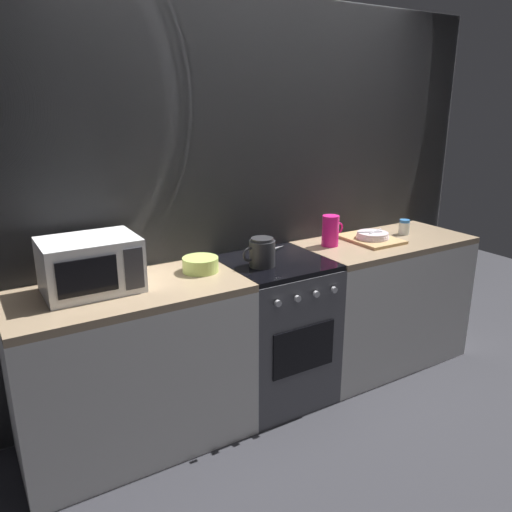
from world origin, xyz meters
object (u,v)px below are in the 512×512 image
(stove_unit, at_px, (275,330))
(dish_pile, at_px, (371,237))
(spice_jar, at_px, (404,227))
(pitcher, at_px, (331,231))
(microwave, at_px, (90,265))
(kettle, at_px, (262,252))
(mixing_bowl, at_px, (200,264))

(stove_unit, xyz_separation_m, dish_pile, (0.80, 0.03, 0.47))
(dish_pile, height_order, spice_jar, spice_jar)
(pitcher, xyz_separation_m, dish_pile, (0.31, -0.05, -0.08))
(microwave, distance_m, dish_pile, 1.85)
(microwave, bearing_deg, stove_unit, -3.67)
(pitcher, distance_m, dish_pile, 0.33)
(kettle, height_order, dish_pile, kettle)
(stove_unit, height_order, spice_jar, spice_jar)
(microwave, height_order, kettle, microwave)
(kettle, distance_m, spice_jar, 1.24)
(kettle, bearing_deg, microwave, 173.26)
(stove_unit, distance_m, mixing_bowl, 0.68)
(microwave, xyz_separation_m, dish_pile, (1.85, -0.04, -0.11))
(dish_pile, xyz_separation_m, spice_jar, (0.32, 0.01, 0.03))
(spice_jar, bearing_deg, mixing_bowl, 179.55)
(kettle, relative_size, pitcher, 1.42)
(microwave, distance_m, kettle, 0.94)
(stove_unit, relative_size, pitcher, 4.50)
(kettle, bearing_deg, spice_jar, 3.91)
(kettle, xyz_separation_m, dish_pile, (0.92, 0.07, -0.06))
(stove_unit, height_order, pitcher, pitcher)
(microwave, relative_size, pitcher, 2.30)
(mixing_bowl, bearing_deg, pitcher, 1.81)
(spice_jar, bearing_deg, stove_unit, -177.85)
(kettle, relative_size, dish_pile, 0.71)
(mixing_bowl, xyz_separation_m, spice_jar, (1.58, -0.01, 0.01))
(kettle, xyz_separation_m, spice_jar, (1.24, 0.08, -0.03))
(pitcher, bearing_deg, microwave, -179.37)
(kettle, distance_m, pitcher, 0.62)
(stove_unit, bearing_deg, kettle, -160.42)
(microwave, relative_size, spice_jar, 4.38)
(microwave, relative_size, mixing_bowl, 2.30)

